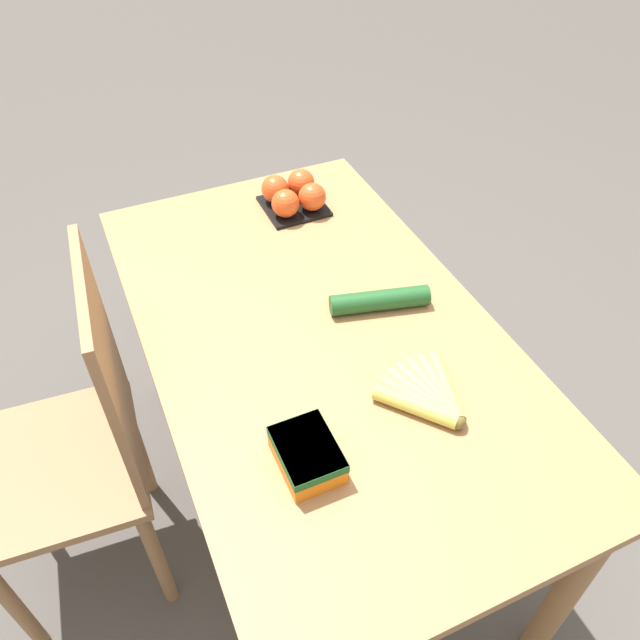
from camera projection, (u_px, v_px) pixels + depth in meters
name	position (u px, v px, depth m)	size (l,w,h in m)	color
ground_plane	(320.00, 494.00, 1.94)	(12.00, 12.00, 0.00)	#4C4742
dining_table	(320.00, 359.00, 1.51)	(1.37, 0.78, 0.72)	#9E7044
chair	(81.00, 447.00, 1.46)	(0.45, 0.43, 0.99)	#8E6642
banana_bunch	(429.00, 395.00, 1.28)	(0.19, 0.19, 0.04)	brown
tomato_pack	(294.00, 195.00, 1.78)	(0.17, 0.17, 0.09)	black
carrot_bag	(307.00, 453.00, 1.16)	(0.14, 0.11, 0.06)	orange
cucumber_near	(380.00, 300.00, 1.48)	(0.11, 0.24, 0.05)	#1E5123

